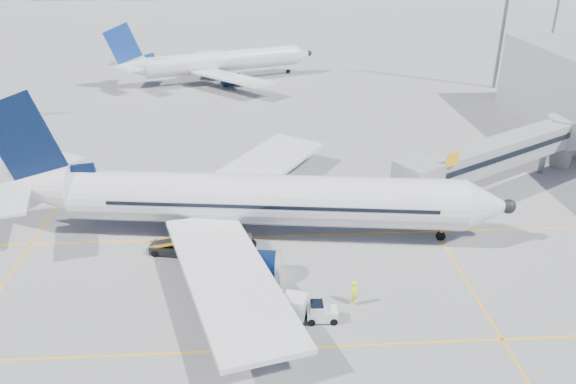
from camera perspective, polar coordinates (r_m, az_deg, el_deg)
The scene contains 10 objects.
ground at distance 40.81m, azimuth -1.09°, elevation -10.12°, with size 420.00×420.00×0.00m, color gray.
apron_markings at distance 37.67m, azimuth -1.72°, elevation -13.58°, with size 90.00×35.12×0.01m.
jet_bridge at distance 59.40m, azimuth 21.43°, elevation 3.87°, with size 23.55×15.78×6.30m.
floodlight_mast_ne at distance 97.15m, azimuth 21.39°, elevation 17.66°, with size 3.20×0.61×25.45m.
main_aircraft at distance 46.64m, azimuth -4.53°, elevation -0.80°, with size 43.35×37.67×12.70m.
second_aircraft at distance 97.62m, azimuth -7.42°, elevation 12.94°, with size 34.31×29.11×10.61m.
baggage_tug at distance 37.88m, azimuth 3.32°, elevation -12.09°, with size 2.05×1.26×1.40m.
cargo_dolly at distance 37.82m, azimuth -0.58°, elevation -11.45°, with size 3.68×2.46×1.86m.
belt_loader at distance 45.68m, azimuth -11.20°, elevation -5.56°, with size 5.80×2.59×2.33m.
ramp_worker at distance 39.39m, azimuth 6.78°, elevation -10.16°, with size 0.67×0.44×1.83m, color #FFFC1A.
Camera 1 is at (-1.30, -33.28, 23.58)m, focal length 35.00 mm.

